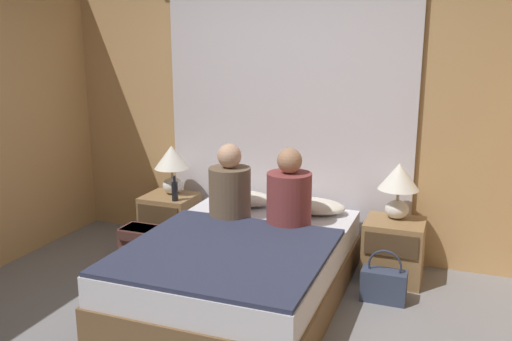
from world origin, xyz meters
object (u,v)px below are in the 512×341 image
at_px(pillow_left, 242,198).
at_px(lamp_right, 399,183).
at_px(bed, 242,268).
at_px(handbag_on_floor, 384,284).
at_px(beer_bottle_on_left_stand, 175,191).
at_px(backpack_on_floor, 142,244).
at_px(person_right_in_bed, 289,194).
at_px(nightstand_right, 393,250).
at_px(person_left_in_bed, 230,188).
at_px(lamp_left, 172,163).
at_px(pillow_right, 311,206).
at_px(nightstand_left, 170,221).

bearing_deg(pillow_left, lamp_right, 0.45).
height_order(bed, handbag_on_floor, bed).
height_order(beer_bottle_on_left_stand, backpack_on_floor, beer_bottle_on_left_stand).
bearing_deg(bed, person_right_in_bed, 61.12).
relative_size(nightstand_right, beer_bottle_on_left_stand, 2.14).
relative_size(bed, person_right_in_bed, 3.23).
distance_m(pillow_left, backpack_on_floor, 0.95).
bearing_deg(person_left_in_bed, backpack_on_floor, -165.21).
height_order(lamp_left, lamp_right, same).
relative_size(bed, nightstand_right, 4.04).
height_order(pillow_left, beer_bottle_on_left_stand, beer_bottle_on_left_stand).
bearing_deg(nightstand_right, lamp_left, 177.92).
relative_size(person_left_in_bed, beer_bottle_on_left_stand, 2.67).
bearing_deg(pillow_right, pillow_left, 180.00).
bearing_deg(pillow_right, beer_bottle_on_left_stand, -171.07).
bearing_deg(lamp_left, pillow_left, -0.85).
bearing_deg(pillow_right, person_right_in_bed, -102.78).
height_order(pillow_right, person_left_in_bed, person_left_in_bed).
xyz_separation_m(nightstand_left, pillow_left, (0.71, 0.06, 0.28)).
bearing_deg(nightstand_right, beer_bottle_on_left_stand, -176.24).
bearing_deg(lamp_left, backpack_on_floor, -88.61).
relative_size(pillow_right, person_left_in_bed, 0.94).
xyz_separation_m(beer_bottle_on_left_stand, handbag_on_floor, (1.89, -0.29, -0.45)).
bearing_deg(beer_bottle_on_left_stand, lamp_left, 123.65).
height_order(nightstand_right, pillow_right, pillow_right).
distance_m(nightstand_right, beer_bottle_on_left_stand, 1.94).
height_order(nightstand_right, handbag_on_floor, nightstand_right).
bearing_deg(beer_bottle_on_left_stand, bed, -34.08).
xyz_separation_m(lamp_right, beer_bottle_on_left_stand, (-1.91, -0.20, -0.20)).
relative_size(lamp_left, handbag_on_floor, 1.13).
xyz_separation_m(bed, nightstand_right, (1.02, 0.73, 0.02)).
relative_size(pillow_right, handbag_on_floor, 1.44).
bearing_deg(person_right_in_bed, backpack_on_floor, -171.12).
relative_size(nightstand_right, pillow_left, 0.85).
bearing_deg(pillow_left, backpack_on_floor, -140.82).
xyz_separation_m(nightstand_left, handbag_on_floor, (2.03, -0.42, -0.12)).
xyz_separation_m(pillow_left, person_left_in_bed, (0.04, -0.37, 0.19)).
height_order(pillow_left, person_right_in_bed, person_right_in_bed).
relative_size(pillow_left, backpack_on_floor, 1.66).
bearing_deg(backpack_on_floor, nightstand_right, 13.85).
xyz_separation_m(pillow_left, handbag_on_floor, (1.32, -0.48, -0.39)).
bearing_deg(nightstand_right, pillow_left, 177.28).
relative_size(nightstand_right, lamp_left, 1.08).
bearing_deg(nightstand_right, handbag_on_floor, -91.86).
height_order(nightstand_left, pillow_left, pillow_left).
bearing_deg(person_left_in_bed, pillow_right, 32.11).
distance_m(nightstand_right, pillow_left, 1.37).
relative_size(bed, person_left_in_bed, 3.23).
bearing_deg(beer_bottle_on_left_stand, pillow_right, 8.93).
bearing_deg(beer_bottle_on_left_stand, person_left_in_bed, -16.42).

